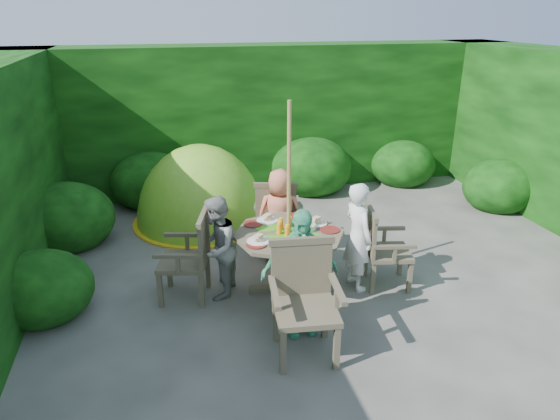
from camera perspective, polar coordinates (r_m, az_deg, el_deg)
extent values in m
plane|color=#45433E|center=(6.05, 7.51, -8.53)|extent=(60.00, 60.00, 0.00)
cube|color=black|center=(9.23, -1.11, 10.68)|extent=(9.00, 1.00, 2.50)
cylinder|color=#443D2D|center=(5.74, 0.96, -6.12)|extent=(0.12, 0.12, 0.69)
cube|color=#443D2D|center=(5.90, 0.94, -8.83)|extent=(0.92, 0.21, 0.06)
cube|color=#443D2D|center=(5.90, 0.94, -8.83)|extent=(0.21, 0.92, 0.06)
cylinder|color=#443D2D|center=(5.58, 0.98, -2.79)|extent=(1.41, 1.41, 0.04)
cylinder|color=#47AB1D|center=(5.38, -1.12, -3.50)|extent=(0.29, 0.29, 0.00)
cylinder|color=#47AB1D|center=(5.44, 3.59, -3.25)|extent=(0.29, 0.29, 0.00)
cylinder|color=#47AB1D|center=(5.71, -1.49, -1.93)|extent=(0.29, 0.29, 0.00)
cylinder|color=#47AB1D|center=(5.77, 2.95, -1.71)|extent=(0.29, 0.29, 0.00)
cylinder|color=#47AB1D|center=(5.57, 0.99, -2.58)|extent=(0.29, 0.29, 0.00)
cylinder|color=white|center=(5.81, 4.17, -1.50)|extent=(0.25, 0.25, 0.01)
cylinder|color=white|center=(5.87, -1.45, -1.18)|extent=(0.25, 0.25, 0.01)
cylinder|color=white|center=(5.35, -2.48, -3.58)|extent=(0.25, 0.25, 0.01)
cylinder|color=white|center=(5.28, 3.70, -3.96)|extent=(0.25, 0.25, 0.01)
cylinder|color=red|center=(5.65, 5.71, -2.26)|extent=(0.22, 0.22, 0.01)
cylinder|color=red|center=(5.99, 1.78, -0.69)|extent=(0.22, 0.22, 0.01)
cylinder|color=red|center=(5.78, -3.11, -1.57)|extent=(0.22, 0.22, 0.01)
cylinder|color=red|center=(5.28, -2.70, -3.93)|extent=(0.22, 0.22, 0.01)
cylinder|color=red|center=(5.19, 3.24, -4.44)|extent=(0.22, 0.22, 0.01)
cylinder|color=#63A53F|center=(5.64, 3.18, -1.94)|extent=(0.18, 0.18, 0.06)
cylinder|color=olive|center=(5.43, 1.01, 0.92)|extent=(0.05, 0.05, 2.20)
cube|color=#443D2D|center=(5.97, 12.30, -4.75)|extent=(0.58, 0.59, 0.05)
cube|color=#443D2D|center=(5.94, 14.61, -7.44)|extent=(0.06, 0.06, 0.41)
cube|color=#443D2D|center=(6.30, 13.59, -5.56)|extent=(0.06, 0.06, 0.41)
cube|color=#443D2D|center=(5.84, 10.56, -7.62)|extent=(0.06, 0.06, 0.41)
cube|color=#443D2D|center=(6.20, 9.77, -5.69)|extent=(0.06, 0.06, 0.41)
cube|color=#443D2D|center=(5.81, 10.28, -2.52)|extent=(0.14, 0.50, 0.48)
cube|color=#443D2D|center=(5.67, 13.03, -4.14)|extent=(0.48, 0.15, 0.04)
cube|color=#443D2D|center=(6.11, 11.90, -2.08)|extent=(0.48, 0.15, 0.04)
cube|color=#443D2D|center=(5.68, -10.98, -5.81)|extent=(0.63, 0.65, 0.05)
cube|color=#443D2D|center=(6.02, -12.54, -6.67)|extent=(0.06, 0.06, 0.43)
cube|color=#443D2D|center=(5.64, -13.54, -8.85)|extent=(0.06, 0.06, 0.43)
cube|color=#443D2D|center=(5.94, -8.25, -6.79)|extent=(0.06, 0.06, 0.43)
cube|color=#443D2D|center=(5.55, -8.94, -9.03)|extent=(0.06, 0.06, 0.43)
cube|color=#443D2D|center=(5.51, -8.67, -3.31)|extent=(0.17, 0.53, 0.51)
cube|color=#443D2D|center=(5.82, -10.63, -2.80)|extent=(0.51, 0.18, 0.04)
cube|color=#443D2D|center=(5.35, -11.69, -5.19)|extent=(0.51, 0.18, 0.04)
cube|color=#443D2D|center=(6.76, -0.38, -0.79)|extent=(0.65, 0.63, 0.05)
cube|color=#443D2D|center=(7.05, 1.51, -1.79)|extent=(0.06, 0.06, 0.43)
cube|color=#443D2D|center=(7.07, -2.10, -1.73)|extent=(0.06, 0.06, 0.43)
cube|color=#443D2D|center=(6.65, 1.46, -3.33)|extent=(0.06, 0.06, 0.43)
cube|color=#443D2D|center=(6.66, -2.37, -3.27)|extent=(0.06, 0.06, 0.43)
cube|color=#443D2D|center=(6.44, -0.48, 0.63)|extent=(0.52, 0.18, 0.51)
cube|color=#443D2D|center=(6.68, 1.87, 0.78)|extent=(0.19, 0.50, 0.04)
cube|color=#443D2D|center=(6.70, -2.63, 0.84)|extent=(0.19, 0.50, 0.04)
cube|color=#443D2D|center=(4.67, 2.96, -11.46)|extent=(0.63, 0.61, 0.06)
cube|color=#443D2D|center=(4.59, 0.34, -15.89)|extent=(0.06, 0.06, 0.46)
cube|color=#443D2D|center=(4.66, 6.50, -15.32)|extent=(0.06, 0.06, 0.46)
cube|color=#443D2D|center=(4.98, -0.42, -12.49)|extent=(0.06, 0.06, 0.46)
cube|color=#443D2D|center=(5.05, 5.19, -12.04)|extent=(0.06, 0.06, 0.46)
cube|color=#443D2D|center=(4.74, 2.46, -6.70)|extent=(0.58, 0.11, 0.55)
cube|color=#443D2D|center=(4.52, -0.63, -9.39)|extent=(0.12, 0.56, 0.04)
cube|color=#443D2D|center=(4.61, 6.57, -8.85)|extent=(0.12, 0.56, 0.04)
imported|color=white|center=(5.77, 8.89, -3.01)|extent=(0.38, 0.51, 1.28)
imported|color=gray|center=(5.59, -7.20, -4.29)|extent=(0.63, 0.70, 1.19)
imported|color=#D27656|center=(6.35, 0.00, -0.64)|extent=(0.69, 0.56, 1.22)
imported|color=#54C696|center=(4.90, 2.26, -7.18)|extent=(0.79, 0.34, 1.33)
ellipsoid|color=#67B322|center=(7.86, -8.89, -1.16)|extent=(2.15, 2.15, 2.39)
ellipsoid|color=black|center=(7.26, -7.85, -3.13)|extent=(0.70, 0.42, 0.82)
cylinder|color=gold|center=(7.86, -8.89, -1.07)|extent=(2.09, 2.09, 0.03)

